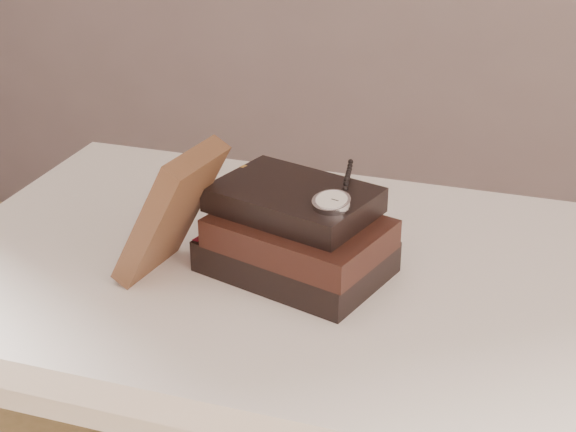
% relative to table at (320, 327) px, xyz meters
% --- Properties ---
extents(table, '(1.00, 0.60, 0.75)m').
position_rel_table_xyz_m(table, '(0.00, 0.00, 0.00)').
color(table, white).
rests_on(table, ground).
extents(book_stack, '(0.25, 0.21, 0.11)m').
position_rel_table_xyz_m(book_stack, '(-0.03, -0.02, 0.14)').
color(book_stack, black).
rests_on(book_stack, table).
extents(journal, '(0.12, 0.13, 0.17)m').
position_rel_table_xyz_m(journal, '(-0.17, -0.08, 0.18)').
color(journal, '#43281A').
rests_on(journal, table).
extents(pocket_watch, '(0.06, 0.15, 0.02)m').
position_rel_table_xyz_m(pocket_watch, '(0.02, -0.04, 0.21)').
color(pocket_watch, silver).
rests_on(pocket_watch, book_stack).
extents(eyeglasses, '(0.12, 0.13, 0.04)m').
position_rel_table_xyz_m(eyeglasses, '(-0.08, 0.07, 0.15)').
color(eyeglasses, silver).
rests_on(eyeglasses, book_stack).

